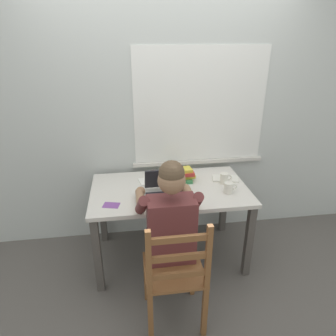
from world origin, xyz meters
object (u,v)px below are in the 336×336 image
(wooden_chair, at_px, (175,274))
(computer_mouse, at_px, (194,196))
(coffee_mug_white, at_px, (229,188))
(landscape_photo_print, at_px, (111,205))
(desk, at_px, (170,198))
(coffee_mug_spare, at_px, (224,178))
(seated_person, at_px, (169,224))
(laptop, at_px, (165,190))
(book_stack_main, at_px, (183,175))
(coffee_mug_dark, at_px, (154,177))

(wooden_chair, height_order, computer_mouse, wooden_chair)
(coffee_mug_white, height_order, landscape_photo_print, coffee_mug_white)
(desk, xyz_separation_m, coffee_mug_spare, (0.51, 0.03, 0.15))
(wooden_chair, distance_m, computer_mouse, 0.67)
(seated_person, relative_size, coffee_mug_spare, 11.18)
(laptop, bearing_deg, coffee_mug_white, -2.42)
(desk, bearing_deg, computer_mouse, -49.83)
(desk, distance_m, computer_mouse, 0.29)
(book_stack_main, xyz_separation_m, landscape_photo_print, (-0.65, -0.36, -0.06))
(seated_person, distance_m, landscape_photo_print, 0.50)
(wooden_chair, xyz_separation_m, book_stack_main, (0.22, 0.88, 0.34))
(desk, bearing_deg, landscape_photo_print, -156.13)
(computer_mouse, xyz_separation_m, coffee_mug_spare, (0.33, 0.23, 0.03))
(coffee_mug_dark, xyz_separation_m, coffee_mug_spare, (0.63, -0.13, -0.00))
(coffee_mug_white, height_order, coffee_mug_dark, coffee_mug_dark)
(laptop, distance_m, book_stack_main, 0.33)
(laptop, xyz_separation_m, coffee_mug_spare, (0.57, 0.16, -0.00))
(wooden_chair, distance_m, book_stack_main, 0.97)
(coffee_mug_spare, relative_size, book_stack_main, 0.51)
(wooden_chair, bearing_deg, coffee_mug_white, 46.53)
(coffee_mug_white, bearing_deg, seated_person, -150.86)
(landscape_photo_print, bearing_deg, laptop, 25.97)
(desk, xyz_separation_m, book_stack_main, (0.15, 0.13, 0.15))
(coffee_mug_dark, xyz_separation_m, landscape_photo_print, (-0.38, -0.38, -0.05))
(desk, xyz_separation_m, seated_person, (-0.07, -0.47, 0.04))
(wooden_chair, relative_size, coffee_mug_spare, 8.45)
(coffee_mug_spare, height_order, landscape_photo_print, coffee_mug_spare)
(computer_mouse, height_order, landscape_photo_print, computer_mouse)
(wooden_chair, distance_m, coffee_mug_dark, 0.96)
(book_stack_main, bearing_deg, computer_mouse, -85.10)
(computer_mouse, distance_m, coffee_mug_spare, 0.41)
(seated_person, distance_m, book_stack_main, 0.65)
(coffee_mug_dark, height_order, landscape_photo_print, coffee_mug_dark)
(seated_person, xyz_separation_m, laptop, (0.02, 0.34, 0.11))
(wooden_chair, bearing_deg, coffee_mug_spare, 53.10)
(wooden_chair, relative_size, coffee_mug_dark, 7.77)
(desk, height_order, laptop, laptop)
(coffee_mug_spare, relative_size, landscape_photo_print, 0.86)
(seated_person, height_order, coffee_mug_spare, seated_person)
(coffee_mug_spare, bearing_deg, computer_mouse, -144.86)
(seated_person, bearing_deg, coffee_mug_white, 29.14)
(laptop, height_order, coffee_mug_white, laptop)
(coffee_mug_white, height_order, coffee_mug_spare, coffee_mug_spare)
(laptop, height_order, book_stack_main, laptop)
(coffee_mug_spare, bearing_deg, coffee_mug_white, -96.01)
(computer_mouse, xyz_separation_m, landscape_photo_print, (-0.68, -0.02, -0.02))
(coffee_mug_dark, bearing_deg, laptop, -76.56)
(desk, relative_size, seated_person, 1.11)
(laptop, relative_size, computer_mouse, 3.30)
(computer_mouse, height_order, coffee_mug_white, coffee_mug_white)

